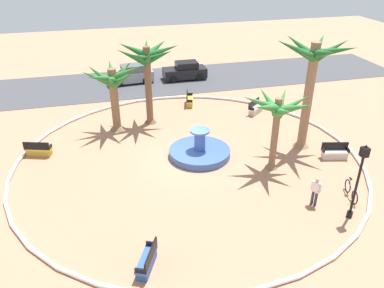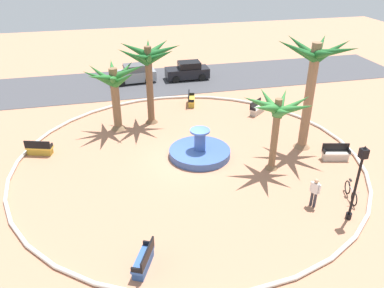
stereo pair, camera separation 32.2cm
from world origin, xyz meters
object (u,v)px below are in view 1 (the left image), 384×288
object	(u,v)px
bench_southwest	(39,150)
fountain	(200,152)
palm_tree_near_fountain	(113,84)
bench_north	(256,109)
bench_east	(189,101)
parked_car_leftmost	(131,75)
bench_southeast	(335,153)
palm_tree_by_curb	(147,63)
bench_west	(147,262)
person_cyclist_helmet	(316,190)
lamppost	(359,176)
palm_tree_mid_plaza	(313,70)
bicycle_red_frame	(351,191)
palm_tree_far_side	(278,112)
parked_car_second	(185,71)

from	to	relation	value
bench_southwest	fountain	bearing A→B (deg)	-14.61
palm_tree_near_fountain	bench_north	xyz separation A→B (m)	(10.47, 0.26, -2.97)
bench_east	parked_car_leftmost	size ratio (longest dim) A/B	0.41
fountain	bench_southeast	distance (m)	8.16
palm_tree_by_curb	bench_north	bearing A→B (deg)	-1.66
bench_west	person_cyclist_helmet	xyz separation A→B (m)	(8.67, 2.13, 0.54)
bench_north	fountain	bearing A→B (deg)	-137.92
palm_tree_near_fountain	parked_car_leftmost	bearing A→B (deg)	77.70
bench_southwest	parked_car_leftmost	distance (m)	14.03
palm_tree_near_fountain	lamppost	size ratio (longest dim) A/B	1.17
bench_east	bench_southwest	bearing A→B (deg)	-152.61
bench_southwest	person_cyclist_helmet	size ratio (longest dim) A/B	1.05
bench_east	parked_car_leftmost	distance (m)	7.58
fountain	palm_tree_mid_plaza	xyz separation A→B (m)	(6.65, -0.41, 4.76)
bicycle_red_frame	person_cyclist_helmet	xyz separation A→B (m)	(-2.17, -0.10, 0.51)
palm_tree_far_side	bicycle_red_frame	world-z (taller)	palm_tree_far_side
bench_southwest	bench_west	bearing A→B (deg)	-64.71
palm_tree_near_fountain	palm_tree_mid_plaza	xyz separation A→B (m)	(11.26, -5.44, 1.72)
palm_tree_far_side	bench_west	distance (m)	10.56
parked_car_leftmost	palm_tree_by_curb	bearing A→B (deg)	-87.74
parked_car_leftmost	bicycle_red_frame	bearing A→B (deg)	-66.69
bicycle_red_frame	parked_car_leftmost	xyz separation A→B (m)	(-8.91, 20.67, 0.40)
bench_north	person_cyclist_helmet	world-z (taller)	person_cyclist_helmet
bench_east	bench_southeast	distance (m)	12.27
palm_tree_far_side	person_cyclist_helmet	size ratio (longest dim) A/B	2.86
palm_tree_far_side	bench_east	xyz separation A→B (m)	(-2.32, 10.49, -3.15)
bench_west	parked_car_leftmost	world-z (taller)	parked_car_leftmost
bench_southeast	palm_tree_near_fountain	bearing A→B (deg)	149.47
lamppost	bicycle_red_frame	world-z (taller)	lamppost
palm_tree_mid_plaza	person_cyclist_helmet	world-z (taller)	palm_tree_mid_plaza
palm_tree_by_curb	palm_tree_far_side	bearing A→B (deg)	-53.35
fountain	bench_southeast	world-z (taller)	fountain
palm_tree_far_side	lamppost	size ratio (longest dim) A/B	1.16
fountain	bench_west	size ratio (longest dim) A/B	2.24
palm_tree_by_curb	lamppost	xyz separation A→B (m)	(7.58, -12.94, -2.12)
palm_tree_by_curb	bicycle_red_frame	xyz separation A→B (m)	(8.55, -11.56, -4.04)
palm_tree_near_fountain	lamppost	distance (m)	16.01
bench_north	parked_car_second	xyz separation A→B (m)	(-3.35, 9.10, 0.43)
bench_east	bicycle_red_frame	xyz separation A→B (m)	(5.01, -14.18, 0.04)
bicycle_red_frame	person_cyclist_helmet	world-z (taller)	person_cyclist_helmet
lamppost	parked_car_second	size ratio (longest dim) A/B	0.98
fountain	bicycle_red_frame	distance (m)	8.79
palm_tree_near_fountain	lamppost	world-z (taller)	palm_tree_near_fountain
palm_tree_far_side	parked_car_leftmost	bearing A→B (deg)	110.11
lamppost	bench_southwest	bearing A→B (deg)	146.49
palm_tree_by_curb	bench_west	distance (m)	14.57
palm_tree_mid_plaza	palm_tree_far_side	distance (m)	3.85
bench_east	person_cyclist_helmet	xyz separation A→B (m)	(2.84, -14.28, 0.54)
fountain	bench_west	world-z (taller)	fountain
parked_car_leftmost	bench_north	bearing A→B (deg)	-48.11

